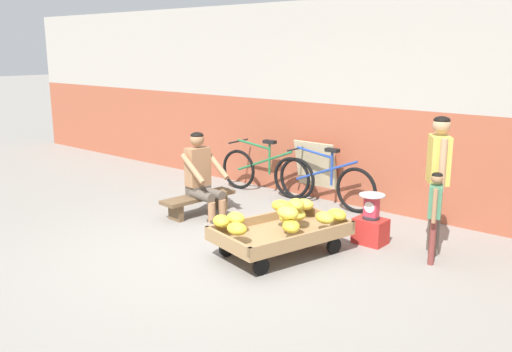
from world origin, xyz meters
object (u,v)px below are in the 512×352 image
object	(u,v)px
sign_board	(316,170)
customer_child	(435,208)
low_bench	(199,200)
weighing_scale	(372,206)
plastic_crate	(370,231)
bicycle_far_left	(325,182)
customer_adult	(438,169)
vendor_seated	(202,175)
banana_cart	(281,234)
bicycle_near_left	(264,171)

from	to	relation	value
sign_board	customer_child	xyz separation A→B (m)	(2.39, -1.32, 0.17)
low_bench	weighing_scale	world-z (taller)	weighing_scale
plastic_crate	bicycle_far_left	xyz separation A→B (m)	(-1.28, 0.98, 0.20)
bicycle_far_left	customer_adult	xyz separation A→B (m)	(1.96, -0.79, 0.60)
customer_adult	customer_child	world-z (taller)	customer_adult
vendor_seated	bicycle_far_left	size ratio (longest dim) A/B	0.69
vendor_seated	weighing_scale	size ratio (longest dim) A/B	3.80
banana_cart	weighing_scale	size ratio (longest dim) A/B	5.32
weighing_scale	customer_adult	xyz separation A→B (m)	(0.67, 0.19, 0.50)
weighing_scale	customer_child	size ratio (longest dim) A/B	0.30
banana_cart	bicycle_near_left	bearing A→B (deg)	133.73
low_bench	customer_adult	distance (m)	3.21
plastic_crate	weighing_scale	world-z (taller)	weighing_scale
plastic_crate	weighing_scale	distance (m)	0.30
bicycle_far_left	customer_child	xyz separation A→B (m)	(2.08, -1.09, 0.26)
banana_cart	vendor_seated	size ratio (longest dim) A/B	1.40
bicycle_near_left	customer_adult	xyz separation A→B (m)	(3.07, -0.75, 0.60)
low_bench	sign_board	bearing A→B (deg)	65.82
customer_adult	plastic_crate	bearing A→B (deg)	-164.20
low_bench	customer_child	size ratio (longest dim) A/B	1.13
weighing_scale	bicycle_near_left	distance (m)	2.58
plastic_crate	weighing_scale	bearing A→B (deg)	-90.00
weighing_scale	bicycle_far_left	distance (m)	1.62
plastic_crate	weighing_scale	size ratio (longest dim) A/B	1.20
low_bench	plastic_crate	distance (m)	2.42
banana_cart	sign_board	xyz separation A→B (m)	(-1.03, 2.18, 0.20)
vendor_seated	weighing_scale	bearing A→B (deg)	12.60
weighing_scale	bicycle_near_left	xyz separation A→B (m)	(-2.40, 0.94, -0.10)
banana_cart	bicycle_far_left	bearing A→B (deg)	110.18
customer_adult	weighing_scale	bearing A→B (deg)	-164.11
plastic_crate	sign_board	world-z (taller)	sign_board
low_bench	bicycle_far_left	xyz separation A→B (m)	(1.08, 1.48, 0.15)
low_bench	bicycle_near_left	xyz separation A→B (m)	(-0.03, 1.44, 0.15)
low_bench	customer_child	bearing A→B (deg)	6.97
weighing_scale	sign_board	world-z (taller)	sign_board
bicycle_far_left	sign_board	xyz separation A→B (m)	(-0.31, 0.23, 0.09)
bicycle_far_left	sign_board	size ratio (longest dim) A/B	1.88
customer_adult	bicycle_far_left	bearing A→B (deg)	158.08
low_bench	sign_board	distance (m)	1.89
banana_cart	plastic_crate	distance (m)	1.13
bicycle_far_left	customer_adult	size ratio (longest dim) A/B	1.09
bicycle_far_left	vendor_seated	bearing A→B (deg)	-123.72
banana_cart	customer_child	xyz separation A→B (m)	(1.36, 0.86, 0.37)
plastic_crate	low_bench	bearing A→B (deg)	-168.06
customer_adult	customer_child	bearing A→B (deg)	-68.86
plastic_crate	bicycle_far_left	world-z (taller)	bicycle_far_left
low_bench	bicycle_near_left	size ratio (longest dim) A/B	0.68
banana_cart	bicycle_far_left	distance (m)	2.08
bicycle_far_left	low_bench	bearing A→B (deg)	-126.17
sign_board	banana_cart	bearing A→B (deg)	-64.72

